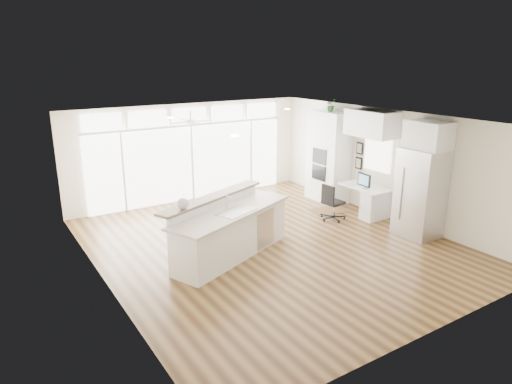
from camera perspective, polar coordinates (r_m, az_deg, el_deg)
floor at (r=9.99m, az=1.85°, el=-6.60°), size 7.00×8.00×0.02m
ceiling at (r=9.26m, az=2.01°, el=9.00°), size 7.00×8.00×0.02m
wall_back at (r=12.93m, az=-8.22°, el=4.96°), size 7.00×0.04×2.70m
wall_front at (r=6.82m, az=21.49°, el=-6.81°), size 7.00×0.04×2.70m
wall_left at (r=8.16m, az=-18.79°, el=-2.72°), size 0.04×8.00×2.70m
wall_right at (r=11.82m, az=16.06°, el=3.38°), size 0.04×8.00×2.70m
glass_wall at (r=12.94m, az=-8.05°, el=3.62°), size 5.80×0.06×2.08m
transom_row at (r=12.71m, az=-8.30°, el=9.47°), size 5.90×0.06×0.40m
desk_window at (r=11.94m, az=14.94°, el=4.58°), size 0.04×0.85×0.85m
ceiling_fan at (r=11.47m, az=-8.20°, el=9.21°), size 1.16×1.16×0.32m
recessed_lights at (r=9.43m, az=1.30°, el=9.01°), size 3.40×3.00×0.02m
oven_cabinet at (r=12.85m, az=9.05°, el=4.39°), size 0.64×1.20×2.50m
desk_nook at (r=12.00m, az=13.45°, el=-1.04°), size 0.72×1.30×0.76m
upper_cabinets at (r=11.60m, az=14.25°, el=8.31°), size 0.64×1.30×0.64m
refrigerator at (r=10.79m, az=19.86°, el=-0.13°), size 0.76×0.90×2.00m
fridge_cabinet at (r=10.56m, az=20.75°, el=6.69°), size 0.64×0.90×0.60m
framed_photos at (r=12.39m, az=12.79°, el=4.44°), size 0.06×0.22×0.80m
kitchen_island at (r=9.23m, az=-3.04°, el=-4.55°), size 3.21×2.19×1.19m
rug at (r=12.20m, az=8.96°, el=-2.33°), size 0.96×0.74×0.01m
office_chair at (r=11.46m, az=9.65°, el=-1.25°), size 0.51×0.48×0.91m
fishbowl at (r=8.58m, az=-9.13°, el=-1.42°), size 0.29×0.29×0.22m
monitor at (r=11.79m, az=13.36°, el=1.50°), size 0.10×0.44×0.36m
keyboard at (r=11.72m, az=12.73°, el=0.56°), size 0.11×0.29×0.01m
potted_plant at (r=12.63m, az=9.33°, el=10.51°), size 0.33×0.36×0.26m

